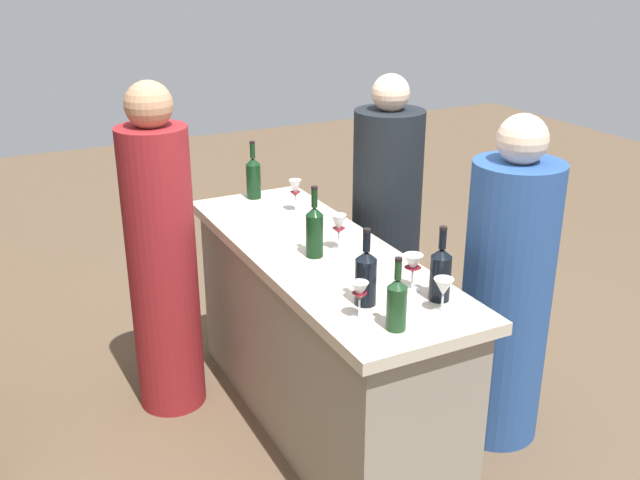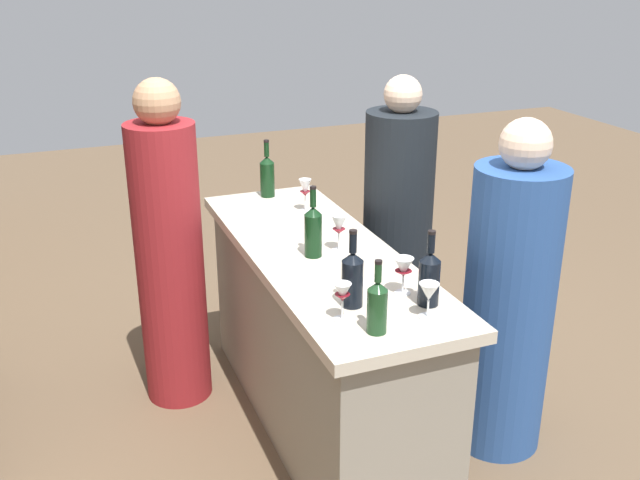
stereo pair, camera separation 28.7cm
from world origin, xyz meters
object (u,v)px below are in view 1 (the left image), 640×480
object	(u,v)px
wine_glass_near_right	(295,190)
wine_glass_near_center	(443,288)
person_center_guest	(386,237)
person_left_guest	(506,297)
person_server_behind	(162,263)
wine_bottle_leftmost_olive_green	(397,303)
wine_glass_far_center	(360,293)
wine_bottle_rightmost_dark_green	(253,177)
wine_bottle_center_near_black	(366,276)
wine_bottle_second_left_near_black	(440,272)
wine_glass_near_left	(413,266)
wine_bottle_second_right_dark_green	(314,230)
wine_glass_far_left	(339,226)

from	to	relation	value
wine_glass_near_right	wine_glass_near_center	bearing A→B (deg)	-179.56
person_center_guest	person_left_guest	bearing A→B (deg)	98.66
person_server_behind	wine_bottle_leftmost_olive_green	bearing A→B (deg)	-63.83
wine_glass_far_center	person_center_guest	xyz separation A→B (m)	(1.04, -0.76, -0.28)
wine_bottle_rightmost_dark_green	person_center_guest	xyz separation A→B (m)	(-0.44, -0.57, -0.30)
person_center_guest	person_server_behind	distance (m)	1.19
wine_bottle_leftmost_olive_green	wine_bottle_rightmost_dark_green	xyz separation A→B (m)	(1.60, -0.11, 0.02)
wine_bottle_center_near_black	person_center_guest	world-z (taller)	person_center_guest
wine_bottle_second_left_near_black	wine_glass_near_left	bearing A→B (deg)	20.81
wine_glass_near_left	wine_glass_near_right	world-z (taller)	wine_glass_near_right
wine_glass_near_center	person_server_behind	xyz separation A→B (m)	(1.26, 0.72, -0.25)
wine_bottle_second_right_dark_green	wine_glass_far_left	bearing A→B (deg)	-82.12
wine_bottle_second_left_near_black	wine_glass_near_center	distance (m)	0.11
wine_bottle_center_near_black	person_server_behind	distance (m)	1.21
wine_bottle_second_left_near_black	wine_glass_near_left	xyz separation A→B (m)	(0.12, 0.05, -0.01)
wine_bottle_center_near_black	wine_bottle_rightmost_dark_green	distance (m)	1.38
wine_bottle_center_near_black	wine_glass_near_right	world-z (taller)	wine_bottle_center_near_black
wine_bottle_center_near_black	wine_glass_far_left	world-z (taller)	wine_bottle_center_near_black
wine_glass_far_left	wine_glass_near_right	bearing A→B (deg)	-4.67
wine_bottle_center_near_black	wine_glass_near_right	xyz separation A→B (m)	(1.07, -0.21, 0.00)
wine_glass_near_left	wine_glass_near_center	size ratio (longest dim) A/B	1.10
wine_bottle_rightmost_dark_green	person_center_guest	world-z (taller)	person_center_guest
wine_glass_near_left	wine_bottle_center_near_black	bearing A→B (deg)	95.90
wine_bottle_center_near_black	wine_bottle_leftmost_olive_green	bearing A→B (deg)	179.15
wine_bottle_center_near_black	person_left_guest	distance (m)	0.89
wine_bottle_rightmost_dark_green	wine_glass_far_left	world-z (taller)	wine_bottle_rightmost_dark_green
wine_bottle_center_near_black	wine_bottle_second_right_dark_green	xyz separation A→B (m)	(0.50, -0.04, 0.01)
wine_bottle_rightmost_dark_green	wine_glass_near_left	world-z (taller)	wine_bottle_rightmost_dark_green
wine_bottle_rightmost_dark_green	wine_glass_near_left	bearing A→B (deg)	-174.85
wine_bottle_second_left_near_black	person_server_behind	xyz separation A→B (m)	(1.16, 0.77, -0.26)
wine_bottle_second_left_near_black	person_center_guest	world-z (taller)	person_center_guest
wine_glass_far_left	wine_bottle_center_near_black	bearing A→B (deg)	162.44
wine_bottle_second_right_dark_green	person_center_guest	xyz separation A→B (m)	(0.44, -0.64, -0.30)
wine_glass_far_left	person_center_guest	distance (m)	0.73
wine_bottle_leftmost_olive_green	wine_glass_far_center	bearing A→B (deg)	31.32
wine_glass_far_left	wine_bottle_rightmost_dark_green	bearing A→B (deg)	4.02
wine_bottle_leftmost_olive_green	person_left_guest	bearing A→B (deg)	-66.90
wine_glass_far_left	wine_glass_far_center	xyz separation A→B (m)	(-0.62, 0.25, -0.01)
wine_bottle_leftmost_olive_green	wine_glass_near_center	size ratio (longest dim) A/B	2.02
wine_glass_near_center	person_left_guest	size ratio (longest dim) A/B	0.09
wine_bottle_second_left_near_black	wine_glass_far_left	world-z (taller)	wine_bottle_second_left_near_black
wine_glass_far_left	person_left_guest	world-z (taller)	person_left_guest
person_center_guest	wine_glass_far_center	bearing A→B (deg)	52.73
wine_glass_near_center	person_left_guest	distance (m)	0.75
wine_bottle_rightmost_dark_green	wine_glass_far_center	xyz separation A→B (m)	(-1.47, 0.19, -0.02)
person_left_guest	wine_bottle_second_left_near_black	bearing A→B (deg)	14.68
wine_bottle_second_right_dark_green	person_server_behind	world-z (taller)	person_server_behind
wine_glass_far_left	wine_glass_far_center	size ratio (longest dim) A/B	1.14
wine_glass_far_center	person_center_guest	world-z (taller)	person_center_guest
person_server_behind	wine_bottle_center_near_black	bearing A→B (deg)	-59.79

